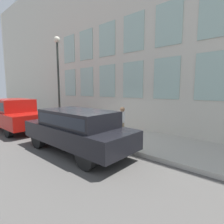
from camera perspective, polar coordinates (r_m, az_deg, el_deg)
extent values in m
plane|color=#514F4C|center=(7.91, -6.24, -10.02)|extent=(80.00, 80.00, 0.00)
cube|color=#B2ADA3|center=(8.94, 1.01, -7.42)|extent=(3.04, 60.00, 0.16)
cube|color=beige|center=(10.57, 7.64, 26.42)|extent=(0.30, 40.00, 11.65)
cube|color=#9EBCB2|center=(8.29, 29.85, 10.06)|extent=(0.03, 1.30, 1.96)
cube|color=#9EBCB2|center=(8.89, 17.32, 10.43)|extent=(0.03, 1.30, 1.96)
cube|color=#9EBCB2|center=(9.85, 6.79, 10.36)|extent=(0.03, 1.30, 1.96)
cube|color=#9EBCB2|center=(11.07, -1.64, 10.06)|extent=(0.03, 1.30, 1.96)
cube|color=#9EBCB2|center=(12.47, -8.28, 9.67)|extent=(0.03, 1.30, 1.96)
cube|color=#9EBCB2|center=(14.01, -13.50, 9.27)|extent=(0.03, 1.30, 1.96)
cube|color=#9EBCB2|center=(8.81, 30.98, 26.38)|extent=(0.03, 1.30, 1.96)
cube|color=#9EBCB2|center=(9.38, 17.95, 25.75)|extent=(0.03, 1.30, 1.96)
cube|color=#9EBCB2|center=(10.29, 7.02, 24.31)|extent=(0.03, 1.30, 1.96)
cube|color=#9EBCB2|center=(11.46, -1.69, 22.56)|extent=(0.03, 1.30, 1.96)
cube|color=#9EBCB2|center=(12.82, -8.49, 20.83)|extent=(0.03, 1.30, 1.96)
cube|color=#9EBCB2|center=(14.32, -13.81, 19.25)|extent=(0.03, 1.30, 1.96)
cylinder|color=gray|center=(8.29, -3.29, -7.90)|extent=(0.28, 0.28, 0.04)
cylinder|color=gray|center=(8.22, -3.31, -6.09)|extent=(0.21, 0.21, 0.58)
sphere|color=slate|center=(8.16, -3.32, -4.11)|extent=(0.22, 0.22, 0.22)
cylinder|color=black|center=(8.15, -3.33, -3.66)|extent=(0.07, 0.07, 0.09)
cylinder|color=gray|center=(8.10, -2.53, -5.78)|extent=(0.09, 0.10, 0.09)
cylinder|color=gray|center=(8.31, -4.07, -5.46)|extent=(0.09, 0.10, 0.09)
cylinder|color=#998466|center=(8.08, 3.03, -5.95)|extent=(0.10, 0.10, 0.68)
cylinder|color=#998466|center=(8.19, 3.65, -5.78)|extent=(0.10, 0.10, 0.68)
cube|color=white|center=(8.02, 3.37, -1.73)|extent=(0.18, 0.13, 0.51)
cylinder|color=white|center=(7.92, 2.79, -1.75)|extent=(0.08, 0.08, 0.48)
cylinder|color=white|center=(8.12, 3.94, -1.53)|extent=(0.08, 0.08, 0.48)
sphere|color=#8C6647|center=(7.97, 3.39, 0.88)|extent=(0.23, 0.23, 0.23)
cylinder|color=black|center=(7.73, -22.98, -7.97)|extent=(0.24, 0.78, 0.78)
cylinder|color=black|center=(8.49, -13.38, -6.24)|extent=(0.24, 0.78, 0.78)
cylinder|color=black|center=(5.33, -8.57, -14.30)|extent=(0.24, 0.78, 0.78)
cylinder|color=black|center=(6.39, 2.41, -10.54)|extent=(0.24, 0.78, 0.78)
cube|color=black|center=(6.81, -11.62, -6.79)|extent=(1.81, 4.76, 0.64)
cube|color=black|center=(6.59, -11.13, -1.89)|extent=(1.59, 2.95, 0.57)
cube|color=#1E232D|center=(6.59, -11.13, -1.89)|extent=(1.60, 2.72, 0.36)
cylinder|color=black|center=(13.53, -28.25, -1.92)|extent=(0.24, 0.78, 0.78)
cylinder|color=black|center=(10.04, -30.71, -4.99)|extent=(0.24, 0.78, 0.78)
cylinder|color=black|center=(10.64, -22.22, -3.87)|extent=(0.24, 0.78, 0.78)
cube|color=#A5140F|center=(11.72, -29.41, -1.47)|extent=(1.89, 5.12, 0.73)
cube|color=#A5140F|center=(11.65, -29.62, 1.98)|extent=(1.66, 2.46, 0.69)
cube|color=#1E232D|center=(11.65, -29.62, 1.98)|extent=(1.67, 2.26, 0.44)
cylinder|color=#2D332D|center=(11.50, -16.58, -3.71)|extent=(0.26, 0.26, 0.12)
cylinder|color=#2D332D|center=(11.30, -17.03, 8.64)|extent=(0.12, 0.12, 5.04)
sphere|color=silver|center=(11.68, -17.54, 21.63)|extent=(0.36, 0.36, 0.36)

